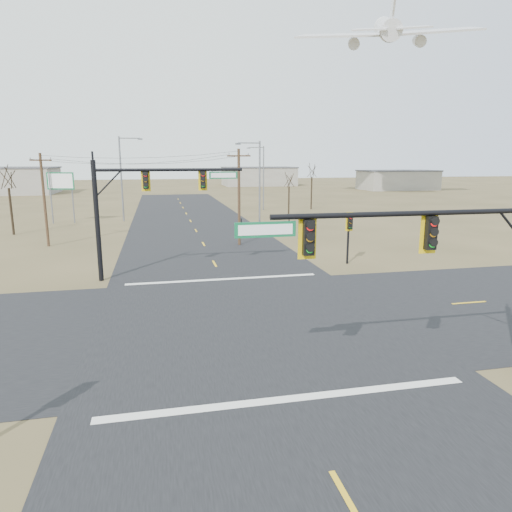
# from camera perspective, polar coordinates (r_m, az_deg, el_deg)

# --- Properties ---
(ground) EXTENTS (320.00, 320.00, 0.00)m
(ground) POSITION_cam_1_polar(r_m,az_deg,el_deg) (21.79, -1.28, -7.96)
(ground) COLOR brown
(ground) RESTS_ON ground
(road_ew) EXTENTS (160.00, 14.00, 0.02)m
(road_ew) POSITION_cam_1_polar(r_m,az_deg,el_deg) (21.79, -1.28, -7.93)
(road_ew) COLOR black
(road_ew) RESTS_ON ground
(road_ns) EXTENTS (14.00, 160.00, 0.02)m
(road_ns) POSITION_cam_1_polar(r_m,az_deg,el_deg) (21.79, -1.28, -7.93)
(road_ns) COLOR black
(road_ns) RESTS_ON ground
(stop_bar_near) EXTENTS (12.00, 0.40, 0.01)m
(stop_bar_near) POSITION_cam_1_polar(r_m,az_deg,el_deg) (15.13, 4.36, -17.35)
(stop_bar_near) COLOR silver
(stop_bar_near) RESTS_ON road_ns
(stop_bar_far) EXTENTS (12.00, 0.40, 0.01)m
(stop_bar_far) POSITION_cam_1_polar(r_m,az_deg,el_deg) (28.85, -4.10, -2.91)
(stop_bar_far) COLOR silver
(stop_bar_far) RESTS_ON road_ns
(mast_arm_near) EXTENTS (10.33, 0.43, 6.41)m
(mast_arm_near) POSITION_cam_1_polar(r_m,az_deg,el_deg) (15.35, 21.03, 0.88)
(mast_arm_near) COLOR black
(mast_arm_near) RESTS_ON ground
(mast_arm_far) EXTENTS (9.14, 0.46, 7.40)m
(mast_arm_far) POSITION_cam_1_polar(r_m,az_deg,el_deg) (29.12, -13.74, 7.51)
(mast_arm_far) COLOR black
(mast_arm_far) RESTS_ON ground
(pedestal_signal_ne) EXTENTS (0.58, 0.49, 3.79)m
(pedestal_signal_ne) POSITION_cam_1_polar(r_m,az_deg,el_deg) (33.19, 11.62, 3.75)
(pedestal_signal_ne) COLOR black
(pedestal_signal_ne) RESTS_ON ground
(utility_pole_near) EXTENTS (1.91, 0.93, 8.32)m
(utility_pole_near) POSITION_cam_1_polar(r_m,az_deg,el_deg) (39.84, -2.14, 7.57)
(utility_pole_near) COLOR #48341E
(utility_pole_near) RESTS_ON ground
(utility_pole_far) EXTENTS (1.88, 0.74, 7.96)m
(utility_pole_far) POSITION_cam_1_polar(r_m,az_deg,el_deg) (43.28, -24.96, 6.59)
(utility_pole_far) COLOR #48341E
(utility_pole_far) RESTS_ON ground
(highway_sign) EXTENTS (3.11, 0.82, 5.96)m
(highway_sign) POSITION_cam_1_polar(r_m,az_deg,el_deg) (58.43, -23.20, 7.89)
(highway_sign) COLOR slate
(highway_sign) RESTS_ON ground
(streetlight_a) EXTENTS (2.58, 0.31, 9.24)m
(streetlight_a) POSITION_cam_1_polar(r_m,az_deg,el_deg) (47.17, 0.22, 9.27)
(streetlight_a) COLOR slate
(streetlight_a) RESTS_ON ground
(streetlight_b) EXTENTS (2.61, 0.37, 9.32)m
(streetlight_b) POSITION_cam_1_polar(r_m,az_deg,el_deg) (68.17, 0.78, 10.14)
(streetlight_b) COLOR slate
(streetlight_b) RESTS_ON ground
(streetlight_c) EXTENTS (2.82, 0.32, 10.10)m
(streetlight_c) POSITION_cam_1_polar(r_m,az_deg,el_deg) (57.90, -16.29, 9.78)
(streetlight_c) COLOR slate
(streetlight_c) RESTS_ON ground
(bare_tree_a) EXTENTS (3.79, 3.79, 7.30)m
(bare_tree_a) POSITION_cam_1_polar(r_m,az_deg,el_deg) (51.59, -28.64, 8.71)
(bare_tree_a) COLOR black
(bare_tree_a) RESTS_ON ground
(bare_tree_c) EXTENTS (3.21, 3.21, 6.14)m
(bare_tree_c) POSITION_cam_1_polar(r_m,az_deg,el_deg) (61.16, 4.16, 9.51)
(bare_tree_c) COLOR black
(bare_tree_c) RESTS_ON ground
(bare_tree_d) EXTENTS (3.25, 3.25, 7.26)m
(bare_tree_d) POSITION_cam_1_polar(r_m,az_deg,el_deg) (69.96, 7.02, 10.61)
(bare_tree_d) COLOR black
(bare_tree_d) RESTS_ON ground
(warehouse_mid) EXTENTS (20.00, 12.00, 5.00)m
(warehouse_mid) POSITION_cam_1_polar(r_m,az_deg,el_deg) (133.37, 0.34, 9.88)
(warehouse_mid) COLOR gray
(warehouse_mid) RESTS_ON ground
(warehouse_right) EXTENTS (18.00, 10.00, 4.50)m
(warehouse_right) POSITION_cam_1_polar(r_m,az_deg,el_deg) (120.58, 17.28, 9.00)
(warehouse_right) COLOR gray
(warehouse_right) RESTS_ON ground
(jet_airliner) EXTENTS (26.64, 27.51, 14.49)m
(jet_airliner) POSITION_cam_1_polar(r_m,az_deg,el_deg) (90.52, 16.05, 25.60)
(jet_airliner) COLOR silver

